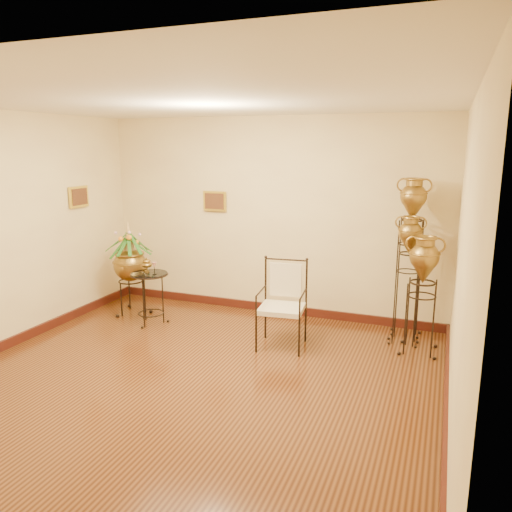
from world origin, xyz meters
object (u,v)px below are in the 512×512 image
(amphora_tall, at_px, (409,257))
(planter_urn, at_px, (130,261))
(amphora_mid, at_px, (407,279))
(armchair, at_px, (282,305))
(side_table, at_px, (150,297))

(amphora_tall, distance_m, planter_urn, 3.85)
(amphora_mid, relative_size, armchair, 1.52)
(amphora_tall, xyz_separation_m, side_table, (-3.30, -0.74, -0.67))
(amphora_tall, relative_size, planter_urn, 1.47)
(amphora_tall, bearing_deg, side_table, -167.42)
(side_table, bearing_deg, planter_urn, 150.36)
(amphora_mid, xyz_separation_m, side_table, (-3.30, -0.57, -0.44))
(amphora_tall, bearing_deg, planter_urn, -173.31)
(side_table, bearing_deg, armchair, -4.05)
(amphora_mid, distance_m, armchair, 1.57)
(amphora_tall, relative_size, side_table, 2.26)
(armchair, height_order, side_table, armchair)
(amphora_tall, xyz_separation_m, amphora_mid, (0.00, -0.17, -0.23))
(planter_urn, bearing_deg, armchair, -9.91)
(amphora_tall, xyz_separation_m, armchair, (-1.37, -0.87, -0.51))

